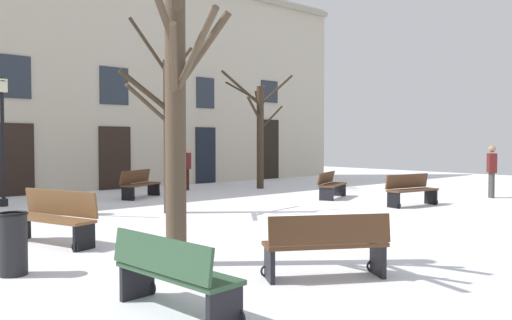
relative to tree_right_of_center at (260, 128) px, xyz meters
name	(u,v)px	position (x,y,z in m)	size (l,w,h in m)	color
ground_plane	(308,216)	(-3.92, -6.04, -2.26)	(36.60, 36.60, 0.00)	white
building_facade	(118,74)	(-3.92, 3.50, 2.01)	(22.87, 0.60, 8.48)	#BCB29E
tree_right_of_center	(260,128)	(0.00, 0.00, 0.00)	(2.92, 2.42, 4.39)	#382B1E
tree_left_of_center	(176,110)	(-8.93, -8.07, -0.02)	(1.66, 1.51, 4.37)	#4C3D2D
tree_foreground	(168,128)	(-6.07, -3.34, -0.17)	(2.23, 1.67, 4.81)	#382B1E
streetlamp	(2,127)	(-8.75, 0.76, -0.09)	(0.30, 0.30, 3.53)	black
litter_bin	(13,243)	(-10.85, -7.04, -1.84)	(0.39, 0.39, 0.84)	black
bench_back_to_back_right	(53,217)	(-9.67, -5.33, -1.79)	(1.01, 1.89, 0.94)	brown
bench_back_to_back_left	(331,185)	(-0.53, -3.92, -1.85)	(1.66, 1.11, 0.82)	#51331E
bench_near_center_tree	(411,190)	(-0.37, -6.61, -1.82)	(1.70, 0.74, 0.87)	#51331E
bench_facing_shops	(173,274)	(-10.11, -9.79, -1.84)	(0.62, 1.64, 0.83)	#2D4C33
bench_near_lamp	(140,184)	(-4.94, 0.15, -1.82)	(1.66, 1.22, 0.87)	#51331E
bench_by_litter_bin	(326,245)	(-7.89, -9.97, -1.82)	(1.62, 1.25, 0.87)	#51331E
person_by_shop_door	(492,169)	(3.30, -7.20, -1.36)	(0.44, 0.41, 1.64)	#403D3A
person_strolling	(185,166)	(-2.44, 1.31, -1.39)	(0.33, 0.43, 1.59)	#350F0F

